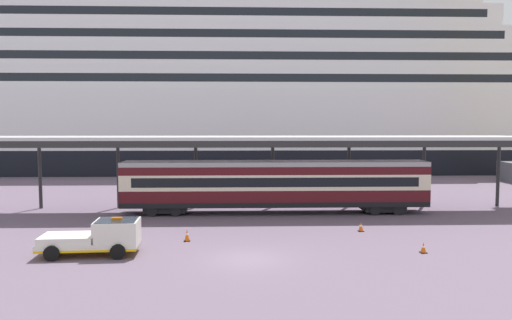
% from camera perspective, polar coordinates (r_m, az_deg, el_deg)
% --- Properties ---
extents(ground_plane, '(400.00, 400.00, 0.00)m').
position_cam_1_polar(ground_plane, '(25.63, -0.91, -11.65)').
color(ground_plane, '#625263').
extents(cruise_ship, '(128.77, 28.12, 35.36)m').
position_cam_1_polar(cruise_ship, '(79.96, -13.30, 7.88)').
color(cruise_ship, black).
rests_on(cruise_ship, ground).
extents(platform_canopy, '(45.11, 5.34, 6.03)m').
position_cam_1_polar(platform_canopy, '(38.14, 2.22, 2.36)').
color(platform_canopy, '#BCBCBC').
rests_on(platform_canopy, ground).
extents(train_carriage, '(23.71, 2.81, 4.11)m').
position_cam_1_polar(train_carriage, '(37.98, 2.25, -2.85)').
color(train_carriage, black).
rests_on(train_carriage, ground).
extents(service_truck, '(5.31, 2.50, 2.02)m').
position_cam_1_polar(service_truck, '(27.59, -17.98, -8.58)').
color(service_truck, silver).
rests_on(service_truck, ground).
extents(traffic_cone_near, '(0.36, 0.36, 0.64)m').
position_cam_1_polar(traffic_cone_near, '(32.66, 12.28, -7.68)').
color(traffic_cone_near, black).
rests_on(traffic_cone_near, ground).
extents(traffic_cone_mid, '(0.36, 0.36, 0.59)m').
position_cam_1_polar(traffic_cone_mid, '(28.30, 19.14, -9.74)').
color(traffic_cone_mid, black).
rests_on(traffic_cone_mid, ground).
extents(traffic_cone_far, '(0.36, 0.36, 0.73)m').
position_cam_1_polar(traffic_cone_far, '(29.63, -8.13, -8.77)').
color(traffic_cone_far, black).
rests_on(traffic_cone_far, ground).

